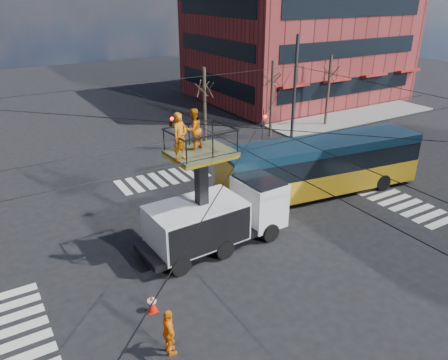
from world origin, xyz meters
TOP-DOWN VIEW (x-y plane):
  - ground at (0.00, 0.00)m, footprint 120.00×120.00m
  - sidewalk_ne at (21.00, 21.00)m, footprint 18.00×18.00m
  - crosswalks at (0.00, 0.00)m, footprint 22.40×22.40m
  - building_ne at (21.98, 23.98)m, footprint 20.06×16.06m
  - overhead_network at (-0.07, 0.40)m, footprint 24.24×24.24m
  - tree_a at (5.00, 13.50)m, footprint 2.00×2.00m
  - tree_b at (11.00, 13.50)m, footprint 2.00×2.00m
  - tree_c at (17.00, 13.50)m, footprint 2.00×2.00m
  - utility_truck at (-0.95, 1.60)m, footprint 7.10×2.91m
  - city_bus at (6.97, 3.36)m, footprint 12.41×4.25m
  - traffic_cone at (-5.39, -1.21)m, footprint 0.36×0.36m
  - worker_ground at (-5.68, -3.40)m, footprint 0.55×1.05m
  - flagger at (3.08, 2.02)m, footprint 1.02×1.27m

SIDE VIEW (x-z plane):
  - ground at x=0.00m, z-range 0.00..0.00m
  - crosswalks at x=0.00m, z-range 0.00..0.02m
  - sidewalk_ne at x=21.00m, z-range 0.00..0.12m
  - traffic_cone at x=-5.39m, z-range 0.00..0.73m
  - worker_ground at x=-5.68m, z-range 0.00..1.71m
  - flagger at x=3.08m, z-range 0.00..1.72m
  - city_bus at x=6.97m, z-range 0.13..3.33m
  - utility_truck at x=-0.95m, z-range -1.22..5.46m
  - overhead_network at x=-0.07m, z-range 0.29..8.29m
  - tree_a at x=5.00m, z-range 1.63..7.63m
  - tree_b at x=11.00m, z-range 1.63..7.63m
  - tree_c at x=17.00m, z-range 1.63..7.63m
  - building_ne at x=21.98m, z-range 0.00..14.00m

